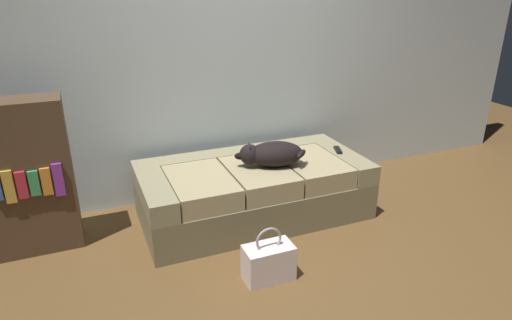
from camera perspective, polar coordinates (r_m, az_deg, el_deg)
ground_plane at (r=2.94m, az=7.67°, el=-16.06°), size 10.00×10.00×0.00m
back_wall at (r=3.84m, az=-3.91°, el=15.91°), size 6.40×0.10×2.80m
couch at (r=3.61m, az=-0.31°, el=-3.86°), size 1.80×0.89×0.46m
dog_dark at (r=3.44m, az=1.98°, el=0.79°), size 0.57×0.35×0.20m
tv_remote at (r=3.84m, az=10.53°, el=1.28°), size 0.09×0.16×0.02m
handbag at (r=2.92m, az=1.63°, el=-13.01°), size 0.32×0.18×0.38m
bookshelf at (r=3.43m, az=-27.19°, el=-2.00°), size 0.56×0.30×1.10m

